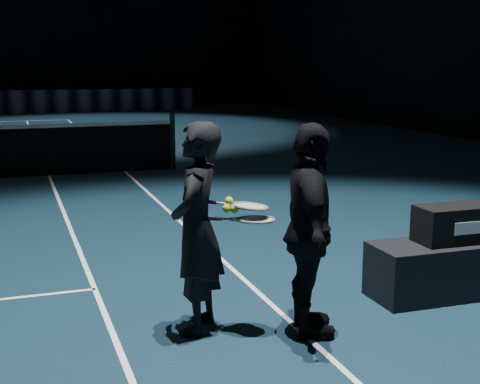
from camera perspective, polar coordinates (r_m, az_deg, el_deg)
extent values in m
cylinder|color=black|center=(12.77, -5.78, 4.33)|extent=(0.10, 0.10, 1.10)
cube|color=black|center=(6.32, 18.09, -6.11)|extent=(1.63, 0.57, 0.49)
cube|color=black|center=(6.21, 18.32, -2.54)|extent=(0.82, 0.36, 0.32)
cube|color=white|center=(6.08, 19.32, -2.90)|extent=(0.38, 0.01, 0.11)
imported|color=black|center=(5.07, -3.71, -3.11)|extent=(0.64, 0.71, 1.62)
imported|color=black|center=(5.01, 5.95, -3.33)|extent=(0.65, 1.02, 1.62)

